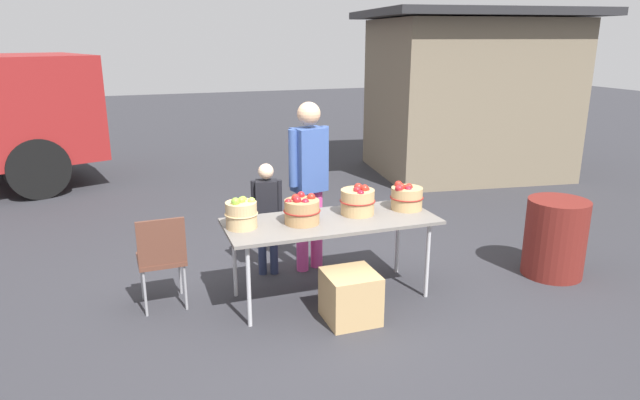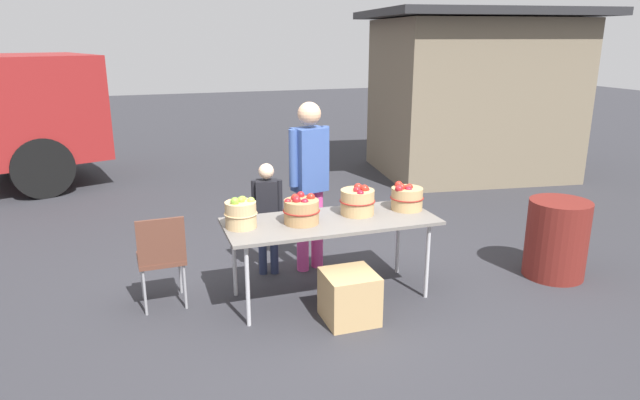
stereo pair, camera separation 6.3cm
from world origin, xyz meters
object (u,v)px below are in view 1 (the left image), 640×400
at_px(folding_chair, 162,254).
at_px(produce_crate, 351,296).
at_px(apple_basket_red_0, 302,210).
at_px(child_customer, 267,210).
at_px(vendor_adult, 309,174).
at_px(trash_barrel, 555,238).
at_px(apple_basket_red_1, 358,201).
at_px(apple_basket_red_2, 406,197).
at_px(apple_basket_green_0, 241,214).
at_px(market_table, 331,224).

relative_size(folding_chair, produce_crate, 2.00).
relative_size(apple_basket_red_0, child_customer, 0.28).
bearing_deg(vendor_adult, trash_barrel, 142.28).
bearing_deg(folding_chair, apple_basket_red_1, 171.73).
height_order(child_customer, folding_chair, child_customer).
bearing_deg(apple_basket_red_2, produce_crate, -145.10).
bearing_deg(vendor_adult, apple_basket_red_2, 126.10).
distance_m(apple_basket_red_0, vendor_adult, 0.77).
xyz_separation_m(apple_basket_red_0, apple_basket_red_2, (1.06, 0.07, 0.00)).
bearing_deg(trash_barrel, child_customer, 160.37).
bearing_deg(produce_crate, folding_chair, 153.13).
distance_m(apple_basket_green_0, produce_crate, 1.16).
bearing_deg(market_table, trash_barrel, -6.76).
xyz_separation_m(apple_basket_green_0, apple_basket_red_1, (1.08, 0.02, 0.00)).
xyz_separation_m(apple_basket_red_0, child_customer, (-0.14, 0.70, -0.19)).
distance_m(trash_barrel, produce_crate, 2.30).
height_order(apple_basket_red_0, apple_basket_red_2, apple_basket_red_2).
bearing_deg(child_customer, market_table, 135.28).
bearing_deg(folding_chair, apple_basket_red_0, 165.16).
bearing_deg(child_customer, vendor_adult, -166.45).
distance_m(apple_basket_red_2, trash_barrel, 1.62).
distance_m(apple_basket_red_1, folding_chair, 1.80).
distance_m(apple_basket_red_2, child_customer, 1.37).
bearing_deg(apple_basket_red_2, trash_barrel, -12.73).
distance_m(market_table, child_customer, 0.81).
bearing_deg(market_table, produce_crate, -89.63).
xyz_separation_m(market_table, apple_basket_green_0, (-0.80, 0.05, 0.17)).
relative_size(vendor_adult, folding_chair, 2.00).
height_order(apple_basket_red_0, vendor_adult, vendor_adult).
height_order(apple_basket_red_0, folding_chair, apple_basket_red_0).
xyz_separation_m(market_table, apple_basket_red_0, (-0.28, -0.00, 0.16)).
bearing_deg(folding_chair, produce_crate, 151.21).
distance_m(apple_basket_red_0, trash_barrel, 2.62).
height_order(apple_basket_red_0, produce_crate, apple_basket_red_0).
relative_size(child_customer, folding_chair, 1.33).
bearing_deg(apple_basket_red_1, market_table, -165.49).
xyz_separation_m(trash_barrel, produce_crate, (-2.29, -0.20, -0.18)).
relative_size(apple_basket_green_0, apple_basket_red_0, 0.88).
xyz_separation_m(market_table, produce_crate, (0.00, -0.48, -0.49)).
bearing_deg(market_table, apple_basket_red_0, -179.26).
relative_size(apple_basket_green_0, child_customer, 0.25).
xyz_separation_m(apple_basket_red_0, trash_barrel, (2.56, -0.27, -0.47)).
distance_m(child_customer, trash_barrel, 2.89).
distance_m(apple_basket_green_0, apple_basket_red_0, 0.52).
bearing_deg(apple_basket_red_0, folding_chair, 167.09).
xyz_separation_m(child_customer, folding_chair, (-1.05, -0.42, -0.17)).
bearing_deg(apple_basket_red_2, market_table, -174.96).
bearing_deg(apple_basket_red_1, child_customer, 138.69).
height_order(market_table, child_customer, child_customer).
distance_m(apple_basket_red_0, child_customer, 0.74).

